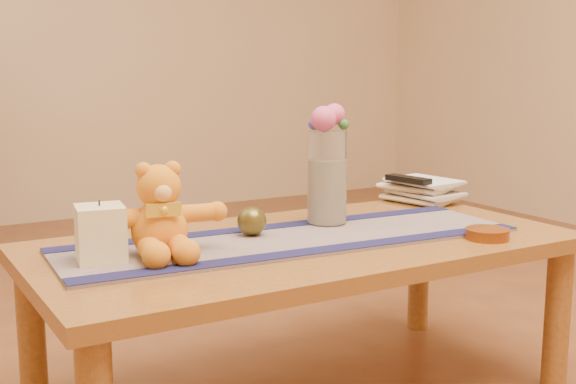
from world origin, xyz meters
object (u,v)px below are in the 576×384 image
book_bottom (405,202)px  bronze_ball (252,221)px  tv_remote (408,179)px  pillar_candle (101,233)px  amber_dish (487,234)px  teddy_bear (159,211)px  glass_vase (327,178)px

book_bottom → bronze_ball: bearing=-178.8°
tv_remote → pillar_candle: bearing=-179.2°
bronze_ball → amber_dish: bronze_ball is taller
teddy_bear → pillar_candle: size_ratio=2.40×
teddy_bear → amber_dish: (0.80, -0.26, -0.10)m
bronze_ball → tv_remote: tv_remote is taller
glass_vase → teddy_bear: bearing=-171.1°
teddy_bear → bronze_ball: (0.27, 0.06, -0.06)m
pillar_candle → tv_remote: 1.08m
tv_remote → glass_vase: bearing=-172.1°
bronze_ball → amber_dish: 0.61m
teddy_bear → book_bottom: 0.95m
teddy_bear → amber_dish: size_ratio=2.70×
book_bottom → tv_remote: tv_remote is taller
teddy_bear → tv_remote: 0.95m
glass_vase → book_bottom: 0.44m
teddy_bear → bronze_ball: teddy_bear is taller
tv_remote → book_bottom: bearing=90.0°
pillar_candle → glass_vase: size_ratio=0.49×
teddy_bear → bronze_ball: 0.29m
glass_vase → amber_dish: glass_vase is taller
book_bottom → tv_remote: 0.08m
pillar_candle → book_bottom: size_ratio=0.57×
bronze_ball → tv_remote: bearing=13.3°
pillar_candle → book_bottom: 1.08m
glass_vase → book_bottom: (0.39, 0.14, -0.13)m
pillar_candle → book_bottom: bearing=11.3°
pillar_candle → amber_dish: pillar_candle is taller
amber_dish → tv_remote: bearing=75.4°
pillar_candle → tv_remote: size_ratio=0.79×
pillar_candle → glass_vase: glass_vase is taller
glass_vase → tv_remote: bearing=17.8°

